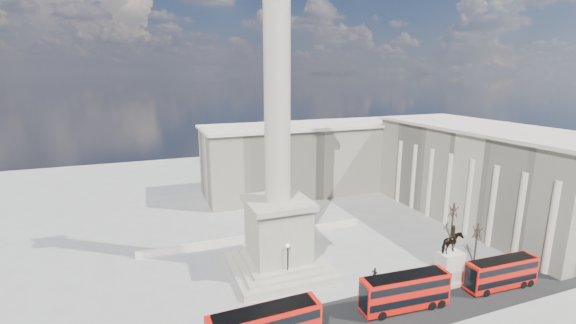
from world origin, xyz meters
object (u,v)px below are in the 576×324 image
(nelsons_column, at_px, (278,186))
(pedestrian_standing, at_px, (467,270))
(pedestrian_walking, at_px, (452,271))
(pedestrian_crossing, at_px, (375,274))
(red_bus_c, at_px, (502,273))
(red_bus_b, at_px, (405,291))
(victorian_lamp, at_px, (288,260))
(equestrian_statue, at_px, (450,263))

(nelsons_column, xyz_separation_m, pedestrian_standing, (24.86, -11.50, -12.12))
(pedestrian_walking, xyz_separation_m, pedestrian_crossing, (-11.07, 2.85, 0.15))
(nelsons_column, bearing_deg, red_bus_c, -30.67)
(red_bus_c, bearing_deg, pedestrian_crossing, 155.06)
(red_bus_c, height_order, pedestrian_standing, red_bus_c)
(red_bus_c, relative_size, pedestrian_standing, 6.58)
(pedestrian_walking, relative_size, pedestrian_crossing, 0.85)
(red_bus_b, xyz_separation_m, pedestrian_standing, (13.61, 3.57, -1.61))
(red_bus_b, distance_m, pedestrian_crossing, 7.20)
(victorian_lamp, height_order, pedestrian_walking, victorian_lamp)
(nelsons_column, xyz_separation_m, red_bus_c, (26.49, -15.71, -10.69))
(nelsons_column, bearing_deg, red_bus_b, -53.26)
(red_bus_c, bearing_deg, victorian_lamp, 159.31)
(nelsons_column, distance_m, pedestrian_crossing, 18.49)
(red_bus_c, bearing_deg, equestrian_statue, 150.56)
(nelsons_column, xyz_separation_m, pedestrian_walking, (22.66, -10.87, -12.10))
(nelsons_column, relative_size, victorian_lamp, 8.47)
(nelsons_column, height_order, pedestrian_walking, nelsons_column)
(red_bus_c, height_order, pedestrian_walking, red_bus_c)
(victorian_lamp, relative_size, equestrian_statue, 0.69)
(equestrian_statue, relative_size, pedestrian_walking, 5.25)
(equestrian_statue, distance_m, pedestrian_walking, 3.14)
(nelsons_column, relative_size, equestrian_statue, 5.81)
(victorian_lamp, height_order, equestrian_statue, equestrian_statue)
(victorian_lamp, xyz_separation_m, pedestrian_standing, (25.01, -7.12, -2.66))
(red_bus_b, bearing_deg, red_bus_c, 1.61)
(equestrian_statue, bearing_deg, nelsons_column, 149.64)
(equestrian_statue, relative_size, pedestrian_crossing, 4.46)
(pedestrian_crossing, bearing_deg, red_bus_c, -142.87)
(pedestrian_walking, bearing_deg, nelsons_column, 136.23)
(victorian_lamp, height_order, pedestrian_crossing, victorian_lamp)
(red_bus_c, height_order, equestrian_statue, equestrian_statue)
(nelsons_column, bearing_deg, pedestrian_standing, -24.82)
(victorian_lamp, xyz_separation_m, pedestrian_walking, (22.81, -6.50, -2.65))
(nelsons_column, bearing_deg, victorian_lamp, -91.92)
(nelsons_column, height_order, equestrian_statue, nelsons_column)
(victorian_lamp, bearing_deg, red_bus_b, -43.18)
(red_bus_c, distance_m, pedestrian_standing, 4.73)
(victorian_lamp, bearing_deg, nelsons_column, 88.08)
(victorian_lamp, height_order, pedestrian_standing, victorian_lamp)
(pedestrian_standing, bearing_deg, nelsons_column, -38.85)
(red_bus_c, xyz_separation_m, victorian_lamp, (-26.64, 11.33, 1.24))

